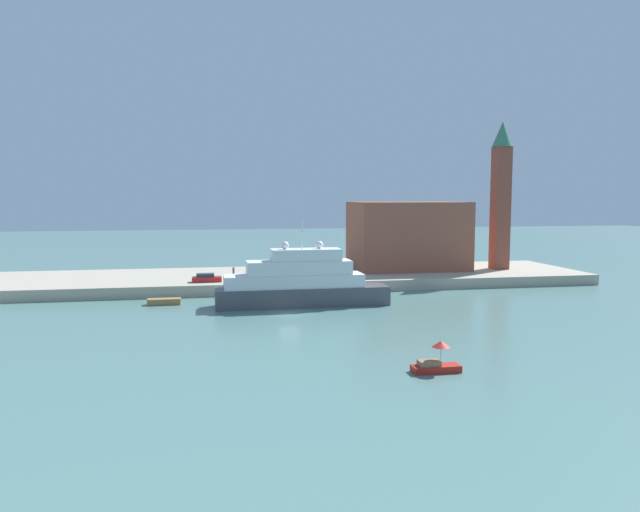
# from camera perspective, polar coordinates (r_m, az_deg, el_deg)

# --- Properties ---
(ground) EXTENTS (400.00, 400.00, 0.00)m
(ground) POSITION_cam_1_polar(r_m,az_deg,el_deg) (76.97, -2.89, -5.56)
(ground) COLOR slate
(quay_dock) EXTENTS (110.00, 23.26, 1.72)m
(quay_dock) POSITION_cam_1_polar(r_m,az_deg,el_deg) (103.90, -4.99, -2.16)
(quay_dock) COLOR #ADA38E
(quay_dock) RESTS_ON ground
(large_yacht) EXTENTS (23.69, 4.79, 11.78)m
(large_yacht) POSITION_cam_1_polar(r_m,az_deg,el_deg) (82.92, -1.89, -2.59)
(large_yacht) COLOR #4C4C51
(large_yacht) RESTS_ON ground
(small_motorboat) EXTENTS (4.17, 1.56, 2.71)m
(small_motorboat) POSITION_cam_1_polar(r_m,az_deg,el_deg) (53.34, 10.85, -9.79)
(small_motorboat) COLOR #B22319
(small_motorboat) RESTS_ON ground
(work_barge) EXTENTS (4.50, 1.59, 0.85)m
(work_barge) POSITION_cam_1_polar(r_m,az_deg,el_deg) (86.77, -14.45, -4.17)
(work_barge) COLOR olive
(work_barge) RESTS_ON ground
(harbor_building) EXTENTS (19.94, 13.56, 12.18)m
(harbor_building) POSITION_cam_1_polar(r_m,az_deg,el_deg) (111.53, 8.24, 1.93)
(harbor_building) COLOR #93513D
(harbor_building) RESTS_ON quay_dock
(bell_tower) EXTENTS (3.61, 3.61, 26.51)m
(bell_tower) POSITION_cam_1_polar(r_m,az_deg,el_deg) (114.60, 16.66, 6.00)
(bell_tower) COLOR brown
(bell_tower) RESTS_ON quay_dock
(parked_car) EXTENTS (4.51, 1.89, 1.31)m
(parked_car) POSITION_cam_1_polar(r_m,az_deg,el_deg) (95.50, -10.64, -2.07)
(parked_car) COLOR #B21E1E
(parked_car) RESTS_ON quay_dock
(person_figure) EXTENTS (0.36, 0.36, 1.78)m
(person_figure) POSITION_cam_1_polar(r_m,az_deg,el_deg) (100.19, -8.14, -1.52)
(person_figure) COLOR #4C4C4C
(person_figure) RESTS_ON quay_dock
(mooring_bollard) EXTENTS (0.38, 0.38, 0.70)m
(mooring_bollard) POSITION_cam_1_polar(r_m,az_deg,el_deg) (93.54, -3.01, -2.27)
(mooring_bollard) COLOR black
(mooring_bollard) RESTS_ON quay_dock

